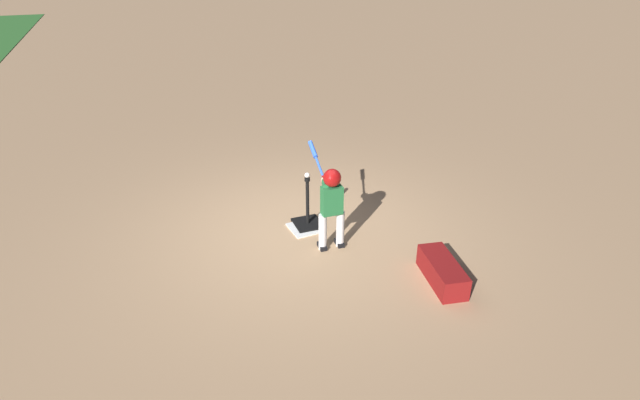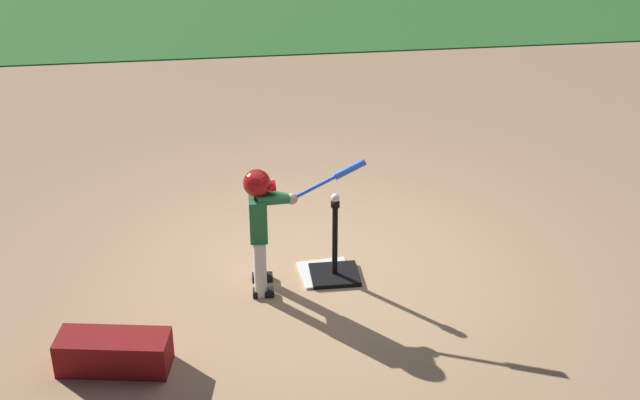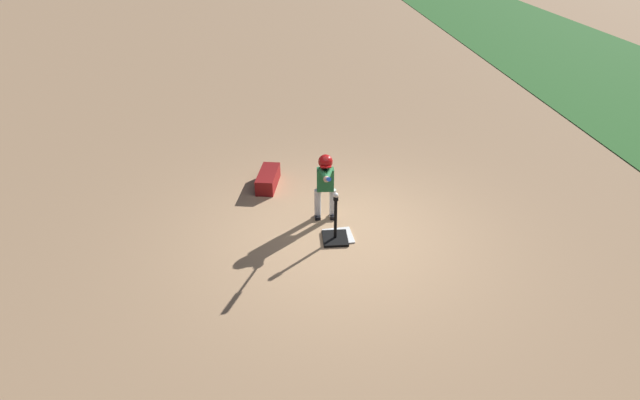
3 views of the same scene
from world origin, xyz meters
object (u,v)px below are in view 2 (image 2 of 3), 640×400
object	(u,v)px
baseball	(335,198)
equipment_bag	(114,352)
batter_child	(263,215)
batting_tee	(335,266)

from	to	relation	value
baseball	equipment_bag	size ratio (longest dim) A/B	0.09
batter_child	batting_tee	bearing A→B (deg)	9.16
baseball	equipment_bag	world-z (taller)	baseball
batting_tee	baseball	distance (m)	0.68
batter_child	baseball	distance (m)	0.64
batter_child	equipment_bag	xyz separation A→B (m)	(-1.20, -0.95, -0.58)
batting_tee	baseball	world-z (taller)	baseball
batting_tee	batter_child	world-z (taller)	batter_child
baseball	equipment_bag	bearing A→B (deg)	-149.99
batter_child	equipment_bag	world-z (taller)	batter_child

